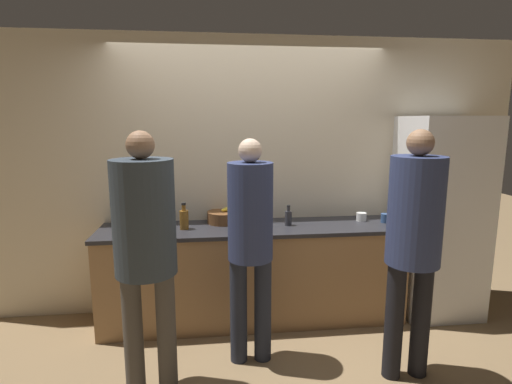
# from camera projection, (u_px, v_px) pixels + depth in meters

# --- Properties ---
(ground_plane) EXTENTS (14.00, 14.00, 0.00)m
(ground_plane) POSITION_uv_depth(u_px,v_px,m) (258.00, 337.00, 3.42)
(ground_plane) COLOR #8C704C
(wall_back) EXTENTS (5.20, 0.06, 2.60)m
(wall_back) POSITION_uv_depth(u_px,v_px,m) (250.00, 177.00, 3.83)
(wall_back) COLOR beige
(wall_back) RESTS_ON ground_plane
(counter) EXTENTS (2.74, 0.64, 0.89)m
(counter) POSITION_uv_depth(u_px,v_px,m) (253.00, 273.00, 3.68)
(counter) COLOR #9E754C
(counter) RESTS_ON ground_plane
(refrigerator) EXTENTS (0.71, 0.66, 1.87)m
(refrigerator) POSITION_uv_depth(u_px,v_px,m) (439.00, 217.00, 3.76)
(refrigerator) COLOR white
(refrigerator) RESTS_ON ground_plane
(person_left) EXTENTS (0.40, 0.40, 1.77)m
(person_left) POSITION_uv_depth(u_px,v_px,m) (145.00, 238.00, 2.56)
(person_left) COLOR #4C4742
(person_left) RESTS_ON ground_plane
(person_center) EXTENTS (0.33, 0.33, 1.71)m
(person_center) POSITION_uv_depth(u_px,v_px,m) (250.00, 234.00, 2.93)
(person_center) COLOR #232838
(person_center) RESTS_ON ground_plane
(person_right) EXTENTS (0.37, 0.37, 1.78)m
(person_right) POSITION_uv_depth(u_px,v_px,m) (414.00, 233.00, 2.73)
(person_right) COLOR black
(person_right) RESTS_ON ground_plane
(fruit_bowl) EXTENTS (0.31, 0.31, 0.15)m
(fruit_bowl) POSITION_uv_depth(u_px,v_px,m) (224.00, 217.00, 3.71)
(fruit_bowl) COLOR brown
(fruit_bowl) RESTS_ON counter
(utensil_crock) EXTENTS (0.12, 0.12, 0.28)m
(utensil_crock) POSITION_uv_depth(u_px,v_px,m) (145.00, 220.00, 3.53)
(utensil_crock) COLOR #3D424C
(utensil_crock) RESTS_ON counter
(bottle_amber) EXTENTS (0.08, 0.08, 0.24)m
(bottle_amber) POSITION_uv_depth(u_px,v_px,m) (184.00, 219.00, 3.49)
(bottle_amber) COLOR brown
(bottle_amber) RESTS_ON counter
(bottle_dark) EXTENTS (0.06, 0.06, 0.19)m
(bottle_dark) POSITION_uv_depth(u_px,v_px,m) (288.00, 217.00, 3.61)
(bottle_dark) COLOR #333338
(bottle_dark) RESTS_ON counter
(cup_white) EXTENTS (0.09, 0.09, 0.08)m
(cup_white) POSITION_uv_depth(u_px,v_px,m) (361.00, 217.00, 3.78)
(cup_white) COLOR white
(cup_white) RESTS_ON counter
(cup_blue) EXTENTS (0.07, 0.07, 0.08)m
(cup_blue) POSITION_uv_depth(u_px,v_px,m) (385.00, 218.00, 3.72)
(cup_blue) COLOR #335184
(cup_blue) RESTS_ON counter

